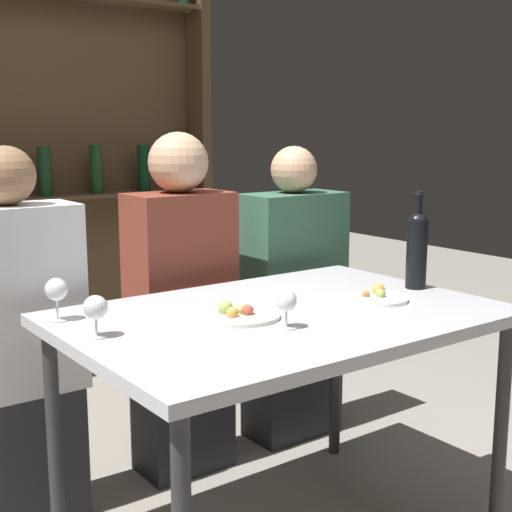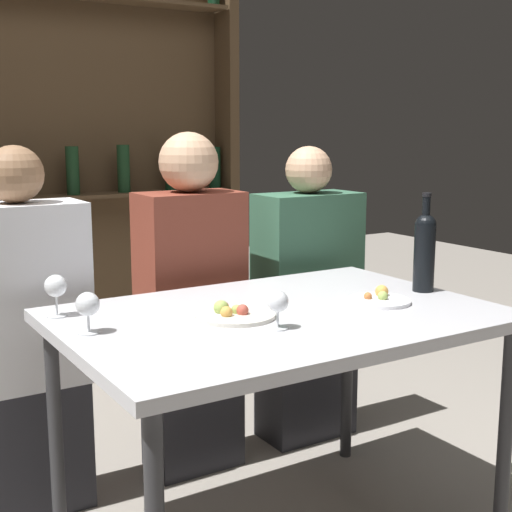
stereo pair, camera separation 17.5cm
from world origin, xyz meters
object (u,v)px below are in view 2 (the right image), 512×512
Objects in this scene: wine_glass_1 at (278,303)px; food_plate_0 at (233,314)px; seated_person_left at (25,346)px; seated_person_center at (191,312)px; wine_glass_0 at (88,306)px; food_plate_1 at (379,299)px; seated_person_right at (307,304)px; wine_glass_2 at (56,287)px; wine_bottle at (425,248)px.

wine_glass_1 reaches higher than food_plate_0.
seated_person_left is 0.62m from seated_person_center.
wine_glass_0 is at bearing 153.16° from wine_glass_1.
food_plate_1 is 0.76m from seated_person_right.
wine_glass_2 reaches higher than food_plate_1.
wine_glass_2 is at bearing 164.32° from wine_bottle.
wine_glass_1 is (0.45, -0.23, -0.00)m from wine_glass_0.
seated_person_left is (-0.45, 0.62, -0.19)m from food_plate_0.
food_plate_0 is 0.66m from seated_person_center.
wine_glass_1 is 0.86× the size of wine_glass_2.
seated_person_center reaches higher than wine_glass_2.
wine_glass_2 is at bearing -163.60° from seated_person_right.
food_plate_1 is 1.18m from seated_person_left.
wine_glass_1 is 0.08× the size of seated_person_center.
wine_glass_2 is at bearing 95.59° from wine_glass_0.
seated_person_center is (0.60, 0.34, -0.23)m from wine_glass_2.
wine_glass_0 is 0.42m from food_plate_0.
seated_person_center is (-0.31, 0.70, -0.15)m from food_plate_1.
wine_bottle is 1.37m from seated_person_left.
wine_glass_0 is 0.56× the size of food_plate_1.
wine_bottle is at bearing 10.62° from wine_glass_1.
wine_bottle is at bearing -89.78° from seated_person_right.
wine_glass_2 is at bearing 158.22° from food_plate_1.
wine_glass_0 is 1.28m from seated_person_right.
wine_glass_1 is 0.45m from food_plate_1.
seated_person_left is at bearing 94.08° from wine_glass_0.
wine_glass_1 is at bearing -169.27° from food_plate_1.
wine_bottle is at bearing -5.27° from wine_glass_0.
seated_person_center is at bearing 80.80° from wine_glass_1.
wine_glass_2 is 0.62× the size of food_plate_1.
wine_glass_0 is at bearing -84.41° from wine_glass_2.
food_plate_0 is at bearing -8.56° from wine_glass_0.
food_plate_1 is at bearing -36.99° from seated_person_left.
seated_person_center reaches higher than wine_glass_1.
wine_glass_2 is 1.22m from seated_person_right.
wine_glass_1 is at bearing -26.84° from wine_glass_0.
food_plate_0 is 1.17× the size of food_plate_1.
food_plate_1 is (0.44, 0.08, -0.06)m from wine_glass_1.
wine_bottle is 0.27× the size of seated_person_right.
wine_bottle is at bearing 10.43° from food_plate_1.
wine_glass_0 is 1.06× the size of wine_glass_1.
wine_glass_0 is 0.09× the size of seated_person_center.
seated_person_right reaches higher than food_plate_1.
wine_glass_2 reaches higher than wine_glass_0.
food_plate_1 is at bearing 10.73° from wine_glass_1.
seated_person_right is at bearing 90.22° from wine_bottle.
wine_bottle is at bearing -50.42° from seated_person_center.
wine_glass_2 is 0.53× the size of food_plate_0.
seated_person_center is (0.62, 0.00, 0.03)m from seated_person_left.
food_plate_1 is 0.16× the size of seated_person_center.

